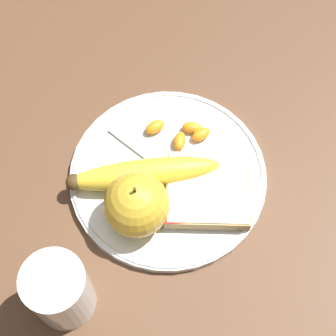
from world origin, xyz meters
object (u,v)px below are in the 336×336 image
Objects in this scene: juice_glass at (60,292)px; apple at (137,205)px; jam_packet at (178,214)px; fork at (166,170)px; bread_slice at (208,190)px; plate at (168,176)px; banana at (143,174)px.

juice_glass is 1.13× the size of apple.
apple is at bearing 174.78° from jam_packet.
juice_glass is 0.14m from apple.
fork is at bearing 50.40° from juice_glass.
bread_slice is at bearing 34.01° from juice_glass.
bread_slice is 0.06m from fork.
juice_glass is 0.22m from fork.
plate is 1.30× the size of banana.
jam_packet is at bearing 33.23° from juice_glass.
bread_slice reaches higher than fork.
banana is 0.07m from jam_packet.
jam_packet is at bearing -37.06° from fork.
plate is at bearing 97.78° from jam_packet.
fork is (0.03, 0.01, -0.02)m from banana.
juice_glass is 0.88× the size of bread_slice.
bread_slice is at bearing -32.67° from plate.
bread_slice is at bearing -17.09° from banana.
apple reaches higher than fork.
plate is 0.04m from banana.
fork is 0.07m from jam_packet.
juice_glass is 0.23m from bread_slice.
apple is at bearing 46.79° from juice_glass.
fork is (-0.00, 0.01, 0.01)m from plate.
plate is at bearing 49.02° from juice_glass.
fork is (0.14, 0.16, -0.03)m from juice_glass.
jam_packet is at bearing -53.27° from banana.
plate is 0.21m from juice_glass.
jam_packet is (0.04, -0.06, -0.01)m from banana.
plate is 2.26× the size of bread_slice.
juice_glass is at bearing -145.99° from bread_slice.
banana is (0.10, 0.15, -0.02)m from juice_glass.
banana is 1.50× the size of fork.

